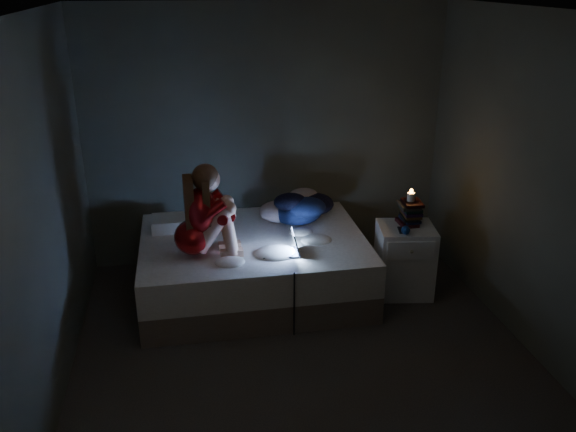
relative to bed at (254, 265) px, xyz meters
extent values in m
cube|color=#262524|center=(0.26, -1.10, -0.29)|extent=(3.60, 3.80, 0.02)
cube|color=silver|center=(0.26, -1.10, 2.33)|extent=(3.60, 3.80, 0.02)
cube|color=#3C4038|center=(0.26, 0.81, 1.02)|extent=(3.60, 0.02, 2.60)
cube|color=#3C4038|center=(0.26, -3.01, 1.02)|extent=(3.60, 0.02, 2.60)
cube|color=#3C4038|center=(-1.55, -1.10, 1.02)|extent=(0.02, 3.80, 2.60)
cube|color=#3C4038|center=(2.07, -1.10, 1.02)|extent=(0.02, 3.80, 2.60)
cube|color=white|center=(-0.72, 0.35, 0.34)|extent=(0.41, 0.29, 0.12)
cube|color=silver|center=(1.39, -0.25, 0.05)|extent=(0.57, 0.52, 0.67)
cylinder|color=beige|center=(1.43, -0.19, 0.66)|extent=(0.07, 0.07, 0.08)
cube|color=black|center=(1.33, -0.33, 0.40)|extent=(0.08, 0.14, 0.01)
sphere|color=navy|center=(1.34, -0.41, 0.43)|extent=(0.08, 0.08, 0.08)
camera|label=1|loc=(-0.57, -4.97, 2.54)|focal=37.05mm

